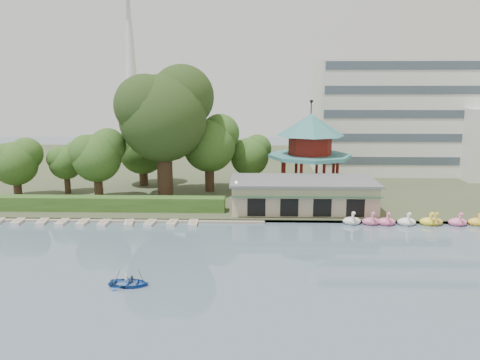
{
  "coord_description": "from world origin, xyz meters",
  "views": [
    {
      "loc": [
        3.56,
        -37.12,
        16.26
      ],
      "look_at": [
        2.0,
        18.0,
        5.0
      ],
      "focal_mm": 35.0,
      "sensor_mm": 36.0,
      "label": 1
    }
  ],
  "objects_px": {
    "rowboat_with_passengers": "(129,280)",
    "big_tree": "(164,111)",
    "boathouse": "(303,194)",
    "dock": "(125,220)",
    "pavilion": "(310,145)"
  },
  "relations": [
    {
      "from": "dock",
      "to": "rowboat_with_passengers",
      "type": "height_order",
      "value": "rowboat_with_passengers"
    },
    {
      "from": "dock",
      "to": "boathouse",
      "type": "bearing_deg",
      "value": 12.24
    },
    {
      "from": "rowboat_with_passengers",
      "to": "boathouse",
      "type": "bearing_deg",
      "value": 54.66
    },
    {
      "from": "big_tree",
      "to": "rowboat_with_passengers",
      "type": "bearing_deg",
      "value": -85.63
    },
    {
      "from": "pavilion",
      "to": "rowboat_with_passengers",
      "type": "distance_m",
      "value": 38.85
    },
    {
      "from": "rowboat_with_passengers",
      "to": "big_tree",
      "type": "bearing_deg",
      "value": 94.37
    },
    {
      "from": "boathouse",
      "to": "pavilion",
      "type": "xyz_separation_m",
      "value": [
        2.0,
        10.03,
        5.11
      ]
    },
    {
      "from": "dock",
      "to": "pavilion",
      "type": "bearing_deg",
      "value": 31.66
    },
    {
      "from": "big_tree",
      "to": "boathouse",
      "type": "bearing_deg",
      "value": -18.28
    },
    {
      "from": "pavilion",
      "to": "rowboat_with_passengers",
      "type": "bearing_deg",
      "value": -119.08
    },
    {
      "from": "dock",
      "to": "boathouse",
      "type": "relative_size",
      "value": 1.83
    },
    {
      "from": "boathouse",
      "to": "big_tree",
      "type": "relative_size",
      "value": 0.99
    },
    {
      "from": "big_tree",
      "to": "rowboat_with_passengers",
      "type": "distance_m",
      "value": 32.07
    },
    {
      "from": "boathouse",
      "to": "pavilion",
      "type": "distance_m",
      "value": 11.43
    },
    {
      "from": "dock",
      "to": "rowboat_with_passengers",
      "type": "xyz_separation_m",
      "value": [
        5.43,
        -18.6,
        0.36
      ]
    }
  ]
}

